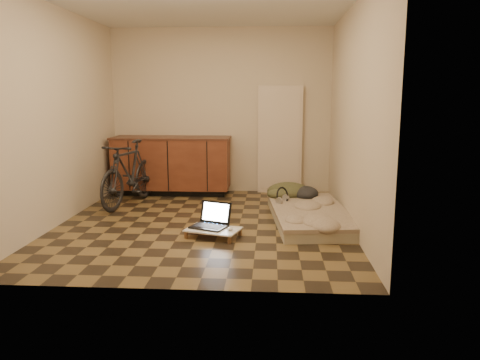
# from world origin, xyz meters

# --- Properties ---
(room_shell) EXTENTS (3.50, 4.00, 2.60)m
(room_shell) POSITION_xyz_m (0.00, 0.00, 1.30)
(room_shell) COLOR brown
(room_shell) RESTS_ON ground
(cabinets) EXTENTS (1.84, 0.62, 0.91)m
(cabinets) POSITION_xyz_m (-0.75, 1.70, 0.47)
(cabinets) COLOR black
(cabinets) RESTS_ON ground
(appliance_panel) EXTENTS (0.70, 0.10, 1.70)m
(appliance_panel) POSITION_xyz_m (0.95, 1.94, 0.85)
(appliance_panel) COLOR beige
(appliance_panel) RESTS_ON ground
(bicycle) EXTENTS (0.78, 1.63, 1.01)m
(bicycle) POSITION_xyz_m (-1.20, 0.91, 0.51)
(bicycle) COLOR black
(bicycle) RESTS_ON ground
(futon) EXTENTS (1.08, 1.95, 0.16)m
(futon) POSITION_xyz_m (1.30, 0.18, 0.08)
(futon) COLOR #B3AA8F
(futon) RESTS_ON ground
(clothing_pile) EXTENTS (0.69, 0.59, 0.26)m
(clothing_pile) POSITION_xyz_m (1.12, 0.98, 0.29)
(clothing_pile) COLOR #3D3E24
(clothing_pile) RESTS_ON futon
(headphones) EXTENTS (0.36, 0.36, 0.18)m
(headphones) POSITION_xyz_m (0.97, 0.53, 0.25)
(headphones) COLOR black
(headphones) RESTS_ON futon
(lap_desk) EXTENTS (0.66, 0.52, 0.10)m
(lap_desk) POSITION_xyz_m (0.18, -0.56, 0.08)
(lap_desk) COLOR brown
(lap_desk) RESTS_ON ground
(laptop) EXTENTS (0.48, 0.45, 0.26)m
(laptop) POSITION_xyz_m (0.14, -0.47, 0.15)
(laptop) COLOR black
(laptop) RESTS_ON lap_desk
(mouse) EXTENTS (0.07, 0.10, 0.03)m
(mouse) POSITION_xyz_m (0.37, -0.61, 0.11)
(mouse) COLOR silver
(mouse) RESTS_ON lap_desk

